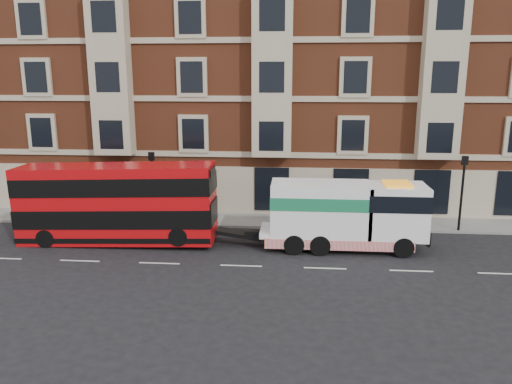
# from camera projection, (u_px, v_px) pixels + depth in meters

# --- Properties ---
(ground) EXTENTS (120.00, 120.00, 0.00)m
(ground) POSITION_uv_depth(u_px,v_px,m) (241.00, 266.00, 23.90)
(ground) COLOR black
(ground) RESTS_ON ground
(sidewalk) EXTENTS (90.00, 3.00, 0.15)m
(sidewalk) POSITION_uv_depth(u_px,v_px,m) (254.00, 220.00, 31.16)
(sidewalk) COLOR slate
(sidewalk) RESTS_ON ground
(victorian_terrace) EXTENTS (45.00, 12.00, 20.40)m
(victorian_terrace) POSITION_uv_depth(u_px,v_px,m) (270.00, 59.00, 36.13)
(victorian_terrace) COLOR brown
(victorian_terrace) RESTS_ON ground
(lamp_post_west) EXTENTS (0.35, 0.15, 4.35)m
(lamp_post_west) POSITION_uv_depth(u_px,v_px,m) (153.00, 182.00, 29.78)
(lamp_post_west) COLOR black
(lamp_post_west) RESTS_ON sidewalk
(lamp_post_east) EXTENTS (0.35, 0.15, 4.35)m
(lamp_post_east) POSITION_uv_depth(u_px,v_px,m) (462.00, 188.00, 28.35)
(lamp_post_east) COLOR black
(lamp_post_east) RESTS_ON sidewalk
(double_decker_bus) EXTENTS (10.57, 2.43, 4.28)m
(double_decker_bus) POSITION_uv_depth(u_px,v_px,m) (116.00, 202.00, 26.73)
(double_decker_bus) COLOR red
(double_decker_bus) RESTS_ON ground
(tow_truck) EXTENTS (8.46, 2.50, 3.52)m
(tow_truck) POSITION_uv_depth(u_px,v_px,m) (343.00, 214.00, 25.86)
(tow_truck) COLOR white
(tow_truck) RESTS_ON ground
(pedestrian) EXTENTS (0.79, 0.63, 1.88)m
(pedestrian) POSITION_uv_depth(u_px,v_px,m) (23.00, 203.00, 31.40)
(pedestrian) COLOR #181E31
(pedestrian) RESTS_ON sidewalk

